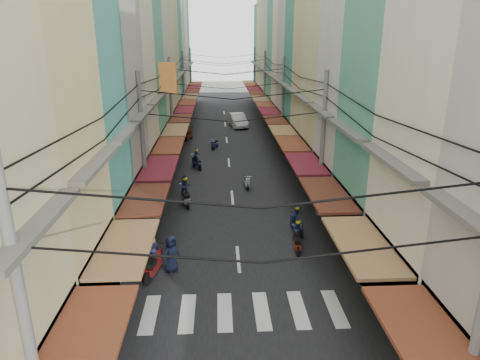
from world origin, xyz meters
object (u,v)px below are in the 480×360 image
object	(u,v)px
market_umbrella	(433,265)
traffic_sign	(387,263)
white_car	(238,127)
bicycle	(351,231)

from	to	relation	value
market_umbrella	traffic_sign	xyz separation A→B (m)	(-1.45, 0.43, -0.15)
white_car	market_umbrella	xyz separation A→B (m)	(5.16, -35.50, 2.32)
bicycle	traffic_sign	distance (m)	7.58
white_car	market_umbrella	world-z (taller)	market_umbrella
market_umbrella	traffic_sign	size ratio (longest dim) A/B	0.88
traffic_sign	market_umbrella	bearing A→B (deg)	-16.44
bicycle	market_umbrella	bearing A→B (deg)	162.76
white_car	traffic_sign	distance (m)	35.34
market_umbrella	traffic_sign	bearing A→B (deg)	163.56
white_car	traffic_sign	xyz separation A→B (m)	(3.70, -35.07, 2.17)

